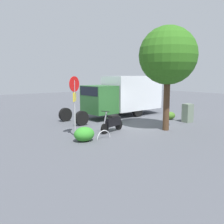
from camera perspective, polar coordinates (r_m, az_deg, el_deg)
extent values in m
plane|color=#494C53|center=(15.20, 3.90, -3.24)|extent=(60.00, 60.00, 0.00)
cylinder|color=black|center=(20.00, 1.82, 0.89)|extent=(0.91, 0.31, 0.90)
cylinder|color=black|center=(18.68, 5.82, 0.31)|extent=(0.91, 0.31, 0.90)
cylinder|color=black|center=(17.01, -10.54, -0.58)|extent=(0.91, 0.31, 0.90)
cylinder|color=black|center=(15.43, -6.90, -1.41)|extent=(0.91, 0.31, 0.90)
cube|color=silver|center=(19.48, 4.62, 4.42)|extent=(4.62, 2.48, 2.54)
cube|color=#285C2A|center=(17.33, -2.89, 2.88)|extent=(1.93, 2.21, 1.90)
cube|color=black|center=(17.28, -2.90, 4.86)|extent=(1.94, 2.05, 0.60)
cylinder|color=black|center=(13.19, -1.66, -3.78)|extent=(0.57, 0.24, 0.56)
cylinder|color=black|center=(14.16, 1.56, -2.94)|extent=(0.57, 0.24, 0.56)
cube|color=black|center=(13.65, 0.14, -2.16)|extent=(1.15, 0.59, 0.48)
cube|color=black|center=(13.68, 0.39, -0.99)|extent=(0.69, 0.43, 0.12)
cylinder|color=slate|center=(13.12, -1.53, -1.40)|extent=(0.29, 0.14, 0.69)
cylinder|color=black|center=(13.07, -1.54, 0.11)|extent=(0.18, 0.54, 0.04)
cylinder|color=#9E9EA3|center=(12.63, -8.48, 0.78)|extent=(0.08, 0.08, 2.81)
cylinder|color=red|center=(12.51, -8.56, 6.30)|extent=(0.71, 0.32, 0.76)
cube|color=yellow|center=(12.55, -8.50, 3.38)|extent=(0.33, 0.33, 0.44)
cylinder|color=#47301E|center=(14.22, 12.26, 1.92)|extent=(0.35, 0.35, 3.01)
sphere|color=#2B6219|center=(14.17, 12.60, 12.45)|extent=(3.15, 3.15, 3.15)
cube|color=slate|center=(17.09, 16.81, -0.23)|extent=(0.63, 0.54, 1.21)
torus|color=#B7B7BC|center=(12.27, -1.91, -6.06)|extent=(0.85, 0.12, 0.85)
ellipsoid|color=#318728|center=(11.79, -6.33, -5.01)|extent=(0.99, 0.81, 0.68)
ellipsoid|color=#3F6922|center=(17.93, 13.07, -0.80)|extent=(0.78, 0.63, 0.53)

